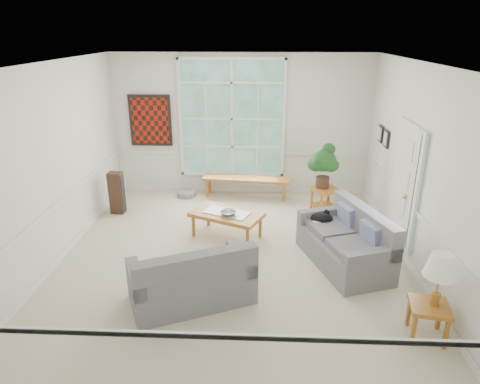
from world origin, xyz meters
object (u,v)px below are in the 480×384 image
Objects in this scene: end_table at (325,200)px; side_table at (427,321)px; coffee_table at (227,225)px; loveseat_right at (344,238)px; loveseat_front at (191,272)px.

end_table reaches higher than side_table.
coffee_table is at bearing 135.38° from side_table.
end_table is at bearing 70.83° from loveseat_right.
loveseat_front is 3.32× the size of end_table.
coffee_table is 3.59m from side_table.
coffee_table is at bearing 136.35° from loveseat_right.
side_table is at bearing -86.71° from loveseat_right.
loveseat_front is 3.84m from end_table.
loveseat_front is 1.31× the size of coffee_table.
end_table is 3.80m from side_table.
loveseat_front is at bearing -173.32° from loveseat_right.
loveseat_right reaches higher than loveseat_front.
end_table reaches higher than coffee_table.
coffee_table is at bearing -147.07° from end_table.
side_table is at bearing -35.64° from loveseat_front.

